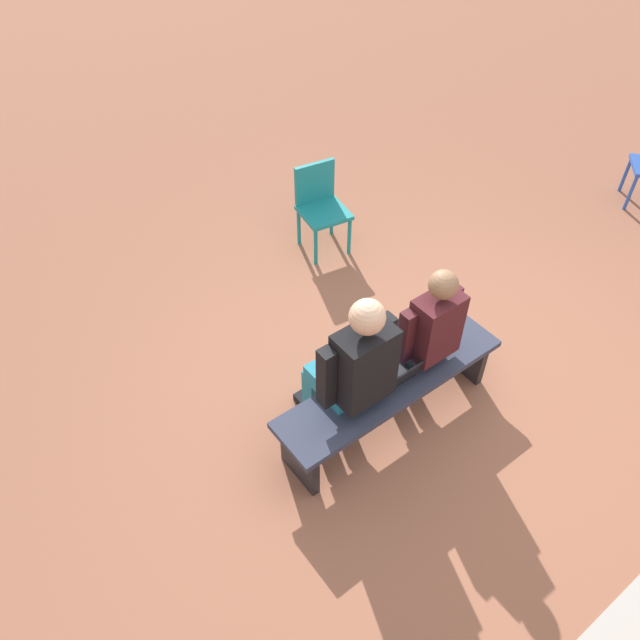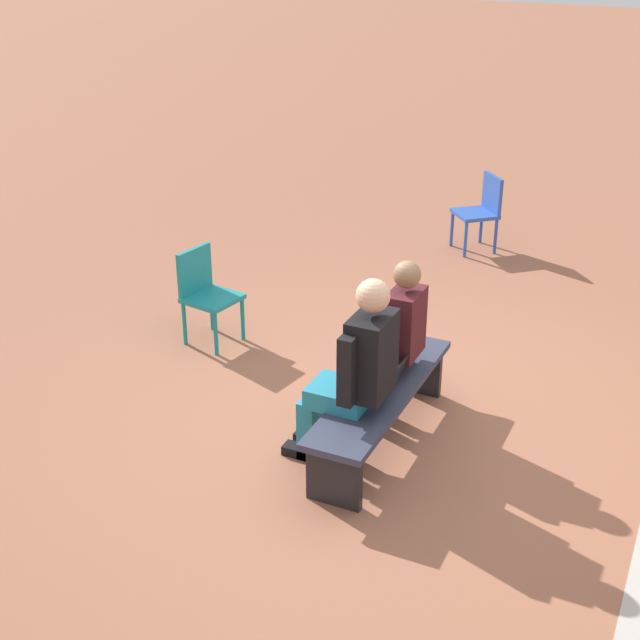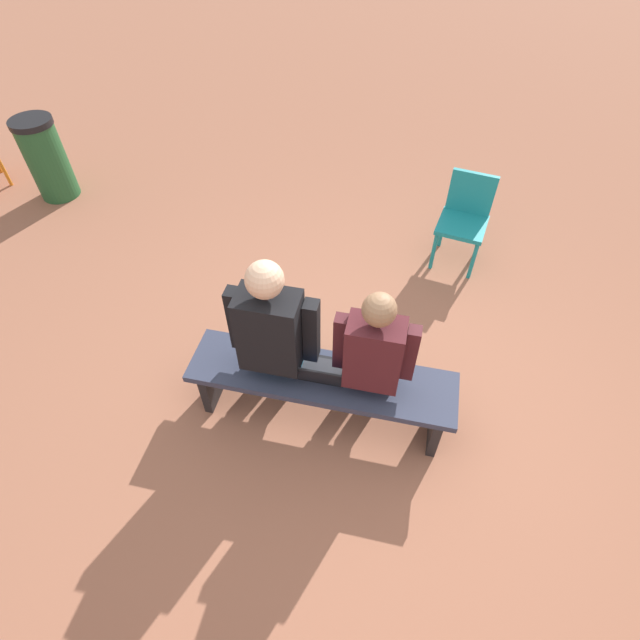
{
  "view_description": "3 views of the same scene",
  "coord_description": "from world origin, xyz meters",
  "px_view_note": "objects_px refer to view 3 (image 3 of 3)",
  "views": [
    {
      "loc": [
        2.41,
        1.98,
        3.82
      ],
      "look_at": [
        0.7,
        -0.28,
        1.01
      ],
      "focal_mm": 35.0,
      "sensor_mm": 36.0,
      "label": 1
    },
    {
      "loc": [
        5.43,
        1.98,
        3.56
      ],
      "look_at": [
        0.49,
        -0.35,
        0.97
      ],
      "focal_mm": 50.0,
      "sensor_mm": 36.0,
      "label": 2
    },
    {
      "loc": [
        -0.09,
        1.98,
        3.14
      ],
      "look_at": [
        0.37,
        -0.09,
        0.84
      ],
      "focal_mm": 28.0,
      "sensor_mm": 36.0,
      "label": 3
    }
  ],
  "objects_px": {
    "person_adult": "(276,331)",
    "laptop": "(321,372)",
    "bench": "(322,383)",
    "litter_bin": "(47,159)",
    "person_student": "(375,353)",
    "plastic_chair_far_left": "(465,215)"
  },
  "relations": [
    {
      "from": "litter_bin",
      "to": "bench",
      "type": "bearing_deg",
      "value": 148.27
    },
    {
      "from": "plastic_chair_far_left",
      "to": "litter_bin",
      "type": "height_order",
      "value": "litter_bin"
    },
    {
      "from": "laptop",
      "to": "litter_bin",
      "type": "bearing_deg",
      "value": -31.87
    },
    {
      "from": "laptop",
      "to": "litter_bin",
      "type": "xyz_separation_m",
      "value": [
        3.43,
        -2.13,
        -0.07
      ]
    },
    {
      "from": "person_student",
      "to": "person_adult",
      "type": "relative_size",
      "value": 0.92
    },
    {
      "from": "bench",
      "to": "plastic_chair_far_left",
      "type": "xyz_separation_m",
      "value": [
        -0.88,
        -2.0,
        0.13
      ]
    },
    {
      "from": "bench",
      "to": "person_student",
      "type": "xyz_separation_m",
      "value": [
        -0.33,
        -0.06,
        0.34
      ]
    },
    {
      "from": "person_student",
      "to": "litter_bin",
      "type": "height_order",
      "value": "person_student"
    },
    {
      "from": "laptop",
      "to": "person_adult",
      "type": "bearing_deg",
      "value": -14.77
    },
    {
      "from": "laptop",
      "to": "litter_bin",
      "type": "height_order",
      "value": "litter_bin"
    },
    {
      "from": "plastic_chair_far_left",
      "to": "laptop",
      "type": "bearing_deg",
      "value": 66.25
    },
    {
      "from": "litter_bin",
      "to": "plastic_chair_far_left",
      "type": "bearing_deg",
      "value": 178.36
    },
    {
      "from": "person_adult",
      "to": "laptop",
      "type": "bearing_deg",
      "value": 165.23
    },
    {
      "from": "bench",
      "to": "laptop",
      "type": "bearing_deg",
      "value": 90.44
    },
    {
      "from": "bench",
      "to": "person_adult",
      "type": "height_order",
      "value": "person_adult"
    },
    {
      "from": "plastic_chair_far_left",
      "to": "bench",
      "type": "bearing_deg",
      "value": 66.12
    },
    {
      "from": "bench",
      "to": "person_adult",
      "type": "xyz_separation_m",
      "value": [
        0.31,
        -0.07,
        0.38
      ]
    },
    {
      "from": "laptop",
      "to": "plastic_chair_far_left",
      "type": "relative_size",
      "value": 0.38
    },
    {
      "from": "bench",
      "to": "laptop",
      "type": "distance_m",
      "value": 0.15
    },
    {
      "from": "bench",
      "to": "laptop",
      "type": "height_order",
      "value": "laptop"
    },
    {
      "from": "person_adult",
      "to": "laptop",
      "type": "height_order",
      "value": "person_adult"
    },
    {
      "from": "person_adult",
      "to": "plastic_chair_far_left",
      "type": "xyz_separation_m",
      "value": [
        -1.2,
        -1.93,
        -0.26
      ]
    }
  ]
}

